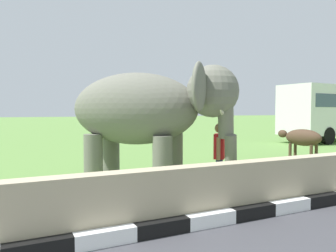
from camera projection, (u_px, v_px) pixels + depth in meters
name	position (u px, v px, depth m)	size (l,w,h in m)	color
barrier_parapet	(160.00, 199.00, 5.40)	(28.00, 0.36, 1.00)	tan
elephant	(149.00, 111.00, 7.67)	(3.87, 3.80, 2.96)	slate
person_handler	(219.00, 154.00, 7.76)	(0.47, 0.54, 1.66)	navy
cow_near	(302.00, 138.00, 12.92)	(0.86, 1.93, 1.23)	#473323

